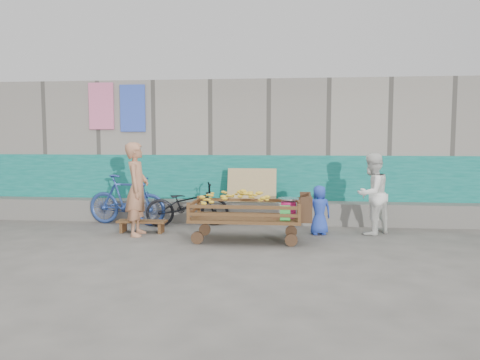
# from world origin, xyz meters

# --- Properties ---
(ground) EXTENTS (80.00, 80.00, 0.00)m
(ground) POSITION_xyz_m (0.00, 0.00, 0.00)
(ground) COLOR #54514C
(ground) RESTS_ON ground
(building_wall) EXTENTS (12.00, 3.50, 3.00)m
(building_wall) POSITION_xyz_m (-0.00, 4.05, 1.47)
(building_wall) COLOR gray
(building_wall) RESTS_ON ground
(banana_cart) EXTENTS (2.05, 0.94, 0.88)m
(banana_cart) POSITION_xyz_m (0.29, 0.65, 0.59)
(banana_cart) COLOR #542E18
(banana_cart) RESTS_ON ground
(bench) EXTENTS (0.92, 0.28, 0.23)m
(bench) POSITION_xyz_m (-1.67, 1.12, 0.17)
(bench) COLOR #542E18
(bench) RESTS_ON ground
(vendor_man) EXTENTS (0.46, 0.65, 1.69)m
(vendor_man) POSITION_xyz_m (-1.67, 0.89, 0.84)
(vendor_man) COLOR tan
(vendor_man) RESTS_ON ground
(woman) EXTENTS (0.91, 0.91, 1.49)m
(woman) POSITION_xyz_m (2.57, 1.45, 0.75)
(woman) COLOR white
(woman) RESTS_ON ground
(child) EXTENTS (0.50, 0.40, 0.91)m
(child) POSITION_xyz_m (1.61, 1.31, 0.45)
(child) COLOR blue
(child) RESTS_ON ground
(bicycle_dark) EXTENTS (1.74, 0.97, 0.87)m
(bicycle_dark) POSITION_xyz_m (-0.96, 1.85, 0.43)
(bicycle_dark) COLOR black
(bicycle_dark) RESTS_ON ground
(bicycle_blue) EXTENTS (1.76, 0.75, 1.02)m
(bicycle_blue) POSITION_xyz_m (-2.22, 1.85, 0.51)
(bicycle_blue) COLOR #29448E
(bicycle_blue) RESTS_ON ground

